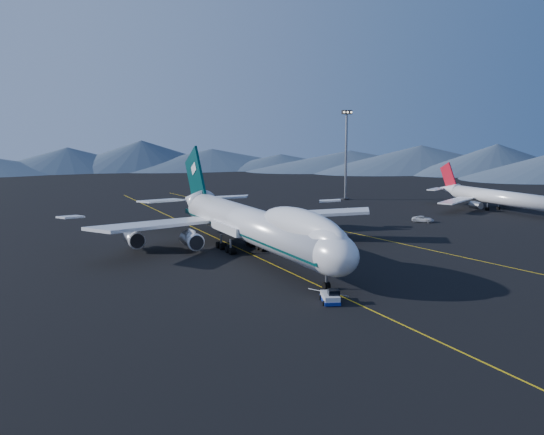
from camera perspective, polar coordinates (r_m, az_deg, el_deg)
name	(u,v)px	position (r m, az deg, el deg)	size (l,w,h in m)	color
ground	(253,255)	(113.19, -1.81, -3.55)	(500.00, 500.00, 0.00)	black
taxiway_line_main	(253,255)	(113.18, -1.81, -3.55)	(0.25, 220.00, 0.01)	gold
taxiway_line_side	(357,234)	(136.15, 8.04, -1.55)	(0.25, 200.00, 0.01)	gold
boeing_747	(253,224)	(112.13, -1.84, -0.65)	(59.62, 72.43, 19.37)	silver
pushback_tug	(330,298)	(83.70, 5.50, -7.57)	(3.60, 4.83, 1.89)	silver
second_jet	(494,197)	(183.29, 20.21, 1.83)	(39.50, 44.63, 12.70)	silver
service_van	(423,219)	(156.22, 14.02, -0.14)	(2.46, 5.34, 1.48)	silver
floodlight_mast	(346,155)	(198.28, 6.99, 5.89)	(3.56, 2.67, 28.84)	black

